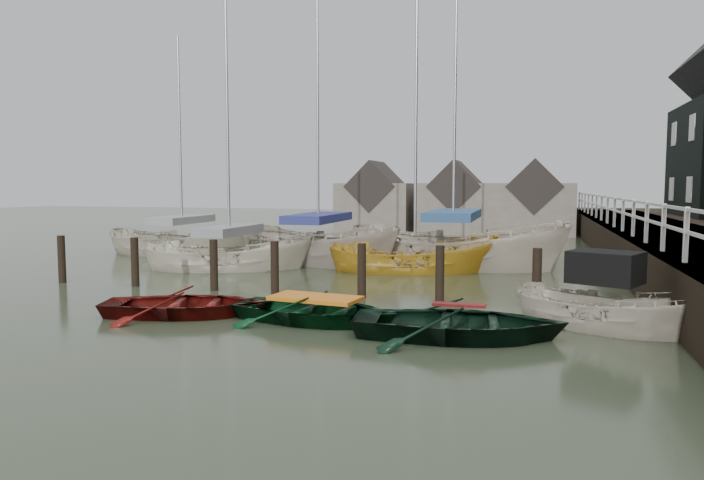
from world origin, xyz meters
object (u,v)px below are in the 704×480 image
(rowboat_dkgreen, at_px, (458,338))
(sailboat_d, at_px, (453,265))
(motorboat, at_px, (604,324))
(sailboat_a, at_px, (230,267))
(rowboat_green, at_px, (316,322))
(sailboat_b, at_px, (318,261))
(sailboat_c, at_px, (415,271))
(sailboat_e, at_px, (183,253))
(rowboat_red, at_px, (186,315))

(rowboat_dkgreen, distance_m, sailboat_d, 10.62)
(motorboat, relative_size, sailboat_a, 0.37)
(rowboat_green, xyz_separation_m, sailboat_b, (-3.24, 9.60, 0.06))
(sailboat_c, xyz_separation_m, sailboat_e, (-10.29, 2.50, 0.05))
(rowboat_green, bearing_deg, rowboat_red, 100.70)
(rowboat_dkgreen, bearing_deg, rowboat_red, 79.47)
(motorboat, xyz_separation_m, sailboat_c, (-5.18, 7.37, -0.10))
(rowboat_red, distance_m, rowboat_dkgreen, 6.08)
(sailboat_e, bearing_deg, rowboat_red, -158.92)
(rowboat_red, relative_size, rowboat_green, 1.00)
(sailboat_d, bearing_deg, rowboat_red, 165.42)
(rowboat_green, bearing_deg, sailboat_a, 46.05)
(motorboat, xyz_separation_m, sailboat_d, (-4.10, 9.02, -0.06))
(sailboat_e, bearing_deg, sailboat_c, -113.91)
(rowboat_red, xyz_separation_m, sailboat_e, (-6.66, 10.95, 0.06))
(motorboat, bearing_deg, sailboat_e, 82.98)
(sailboat_c, bearing_deg, sailboat_e, 63.64)
(sailboat_d, bearing_deg, motorboat, -145.17)
(sailboat_c, distance_m, sailboat_e, 10.59)
(sailboat_b, height_order, sailboat_d, sailboat_d)
(sailboat_e, bearing_deg, sailboat_d, -104.55)
(motorboat, height_order, sailboat_a, sailboat_a)
(rowboat_red, height_order, sailboat_a, sailboat_a)
(rowboat_red, height_order, rowboat_green, rowboat_green)
(rowboat_dkgreen, height_order, sailboat_b, sailboat_b)
(rowboat_red, height_order, sailboat_c, sailboat_c)
(rowboat_dkgreen, relative_size, sailboat_e, 0.40)
(sailboat_d, bearing_deg, rowboat_dkgreen, -162.23)
(rowboat_red, xyz_separation_m, sailboat_a, (-2.60, 7.22, 0.07))
(motorboat, distance_m, sailboat_c, 9.01)
(sailboat_e, bearing_deg, motorboat, -132.82)
(sailboat_b, bearing_deg, rowboat_red, -155.70)
(rowboat_dkgreen, xyz_separation_m, sailboat_d, (-1.37, 10.53, 0.06))
(sailboat_c, bearing_deg, rowboat_red, 144.09)
(rowboat_green, height_order, motorboat, motorboat)
(sailboat_c, height_order, sailboat_d, sailboat_d)
(rowboat_green, distance_m, sailboat_a, 9.01)
(sailboat_a, xyz_separation_m, sailboat_d, (7.29, 2.87, -0.01))
(rowboat_red, relative_size, sailboat_b, 0.31)
(rowboat_green, distance_m, rowboat_dkgreen, 3.13)
(rowboat_green, bearing_deg, sailboat_c, 3.37)
(rowboat_dkgreen, distance_m, motorboat, 3.13)
(sailboat_a, distance_m, sailboat_d, 7.84)
(rowboat_red, relative_size, sailboat_c, 0.35)
(sailboat_e, bearing_deg, rowboat_dkgreen, -142.07)
(motorboat, height_order, sailboat_b, sailboat_b)
(rowboat_red, xyz_separation_m, rowboat_dkgreen, (6.06, -0.44, 0.00))
(sailboat_a, xyz_separation_m, sailboat_b, (2.35, 2.53, -0.01))
(motorboat, relative_size, sailboat_e, 0.40)
(rowboat_green, relative_size, rowboat_dkgreen, 0.90)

